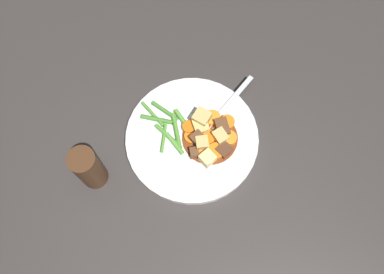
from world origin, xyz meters
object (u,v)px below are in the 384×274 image
object	(u,v)px
carrot_slice_4	(190,135)
meat_chunk_1	(197,138)
carrot_slice_0	(216,151)
pepper_mill	(89,168)
potato_chunk_3	(207,158)
carrot_slice_3	(189,127)
potato_chunk_2	(220,137)
meat_chunk_0	(224,150)
carrot_slice_2	(229,138)
carrot_slice_6	(212,118)
carrot_slice_5	(208,138)
carrot_slice_7	(227,122)
potato_chunk_4	(202,118)
meat_chunk_2	(194,153)
potato_chunk_0	(201,127)
carrot_slice_1	(205,151)
dinner_plate	(192,138)
fork	(224,109)
meat_chunk_3	(222,128)
potato_chunk_1	(202,144)

from	to	relation	value
carrot_slice_4	meat_chunk_1	world-z (taller)	meat_chunk_1
carrot_slice_0	meat_chunk_1	world-z (taller)	meat_chunk_1
pepper_mill	carrot_slice_4	bearing A→B (deg)	27.33
carrot_slice_0	potato_chunk_3	bearing A→B (deg)	-132.29
carrot_slice_3	pepper_mill	bearing A→B (deg)	-148.41
potato_chunk_2	meat_chunk_0	size ratio (longest dim) A/B	1.06
carrot_slice_2	carrot_slice_6	world-z (taller)	carrot_slice_2
carrot_slice_5	potato_chunk_2	bearing A→B (deg)	3.53
carrot_slice_0	meat_chunk_0	bearing A→B (deg)	11.48
carrot_slice_3	carrot_slice_7	world-z (taller)	same
potato_chunk_4	meat_chunk_2	distance (m)	0.07
meat_chunk_2	pepper_mill	distance (m)	0.20
potato_chunk_0	potato_chunk_4	bearing A→B (deg)	85.86
carrot_slice_1	meat_chunk_2	distance (m)	0.02
carrot_slice_6	dinner_plate	bearing A→B (deg)	-131.87
meat_chunk_2	fork	xyz separation A→B (m)	(0.05, 0.10, -0.01)
carrot_slice_5	potato_chunk_3	distance (m)	0.04
carrot_slice_6	meat_chunk_3	distance (m)	0.03
dinner_plate	fork	distance (m)	0.09
carrot_slice_7	meat_chunk_2	world-z (taller)	meat_chunk_2
potato_chunk_0	pepper_mill	bearing A→B (deg)	-151.19
carrot_slice_3	pepper_mill	size ratio (longest dim) A/B	0.22
carrot_slice_7	potato_chunk_3	xyz separation A→B (m)	(-0.03, -0.08, 0.01)
potato_chunk_0	potato_chunk_3	distance (m)	0.07
carrot_slice_4	meat_chunk_3	xyz separation A→B (m)	(0.06, 0.02, 0.01)
carrot_slice_5	meat_chunk_0	distance (m)	0.04
carrot_slice_0	potato_chunk_3	xyz separation A→B (m)	(-0.02, -0.02, 0.01)
carrot_slice_1	potato_chunk_1	xyz separation A→B (m)	(-0.01, 0.01, 0.01)
potato_chunk_1	carrot_slice_5	bearing A→B (deg)	54.77
potato_chunk_0	meat_chunk_3	xyz separation A→B (m)	(0.04, 0.00, 0.00)
carrot_slice_1	pepper_mill	size ratio (longest dim) A/B	0.28
carrot_slice_7	meat_chunk_0	xyz separation A→B (m)	(-0.00, -0.06, 0.00)
carrot_slice_5	carrot_slice_7	world-z (taller)	carrot_slice_7
potato_chunk_1	potato_chunk_3	bearing A→B (deg)	-66.73
carrot_slice_6	carrot_slice_5	bearing A→B (deg)	-98.51
carrot_slice_4	potato_chunk_1	bearing A→B (deg)	-38.72
carrot_slice_3	potato_chunk_0	world-z (taller)	potato_chunk_0
carrot_slice_0	carrot_slice_6	distance (m)	0.07
carrot_slice_0	potato_chunk_0	bearing A→B (deg)	125.06
carrot_slice_4	carrot_slice_7	world-z (taller)	carrot_slice_7
carrot_slice_3	meat_chunk_1	distance (m)	0.03
carrot_slice_6	potato_chunk_4	bearing A→B (deg)	-160.16
meat_chunk_2	meat_chunk_3	distance (m)	0.07
carrot_slice_2	pepper_mill	size ratio (longest dim) A/B	0.25
potato_chunk_3	meat_chunk_0	world-z (taller)	potato_chunk_3
meat_chunk_0	potato_chunk_0	bearing A→B (deg)	137.87
potato_chunk_0	meat_chunk_0	bearing A→B (deg)	-42.13
potato_chunk_2	carrot_slice_1	bearing A→B (deg)	-132.19
potato_chunk_2	potato_chunk_3	size ratio (longest dim) A/B	1.08
carrot_slice_6	meat_chunk_2	world-z (taller)	meat_chunk_2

